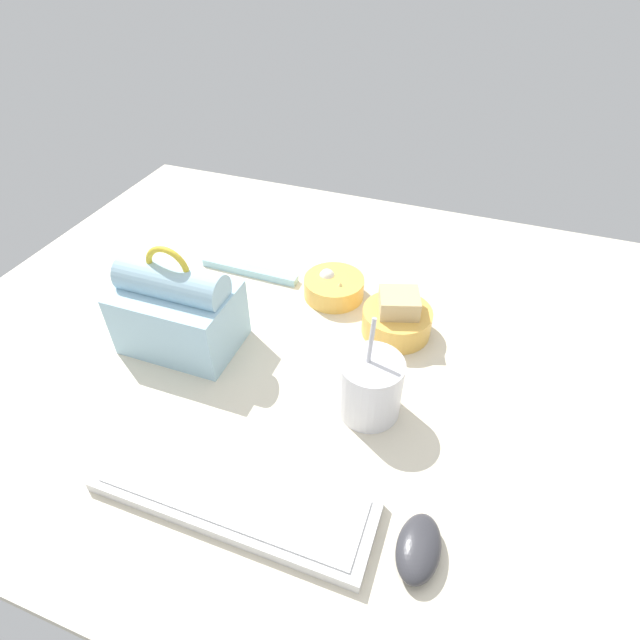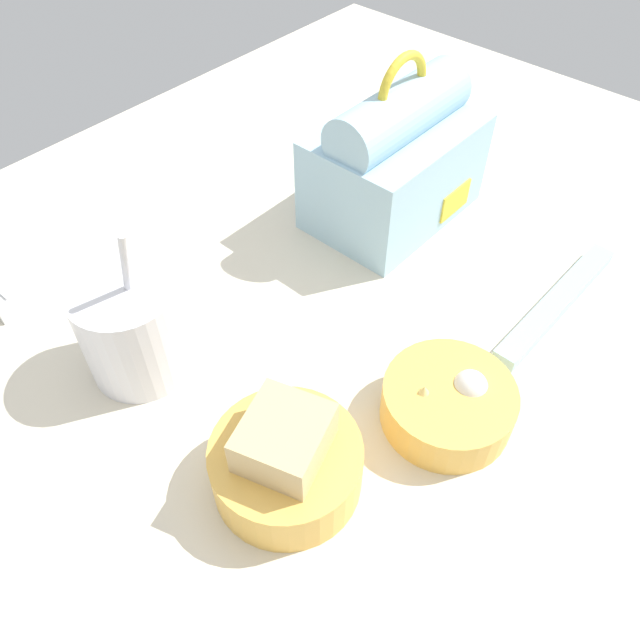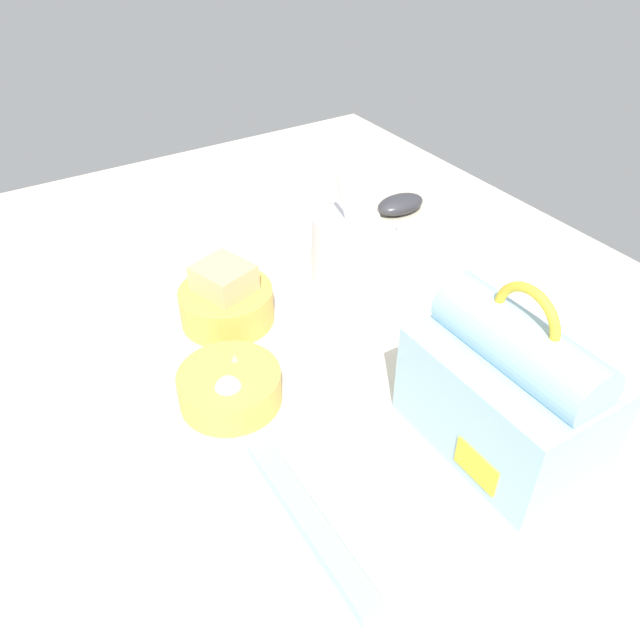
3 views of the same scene
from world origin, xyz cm
name	(u,v)px [view 2 (image 2 of 3)]	position (x,y,z in cm)	size (l,w,h in cm)	color
desk_surface	(333,367)	(0.00, 0.00, 1.00)	(140.00, 110.00, 2.00)	beige
keyboard	(122,208)	(0.17, 34.64, 3.02)	(38.43, 11.76, 2.10)	silver
lunch_bag	(395,161)	(22.58, 10.20, 9.44)	(19.79, 13.75, 20.20)	#9EC6DB
soup_cup	(132,328)	(-12.73, 13.76, 7.37)	(9.70, 9.70, 17.15)	silver
bento_bowl_sandwich	(286,461)	(-12.46, -5.56, 5.22)	(12.59, 12.59, 8.64)	#EAB24C
bento_bowl_snacks	(447,403)	(1.76, -11.90, 4.23)	(11.94, 11.94, 5.26)	#EAB24C
chopstick_case	(556,303)	(21.09, -13.04, 2.80)	(21.70, 2.78, 1.60)	#99C6D6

